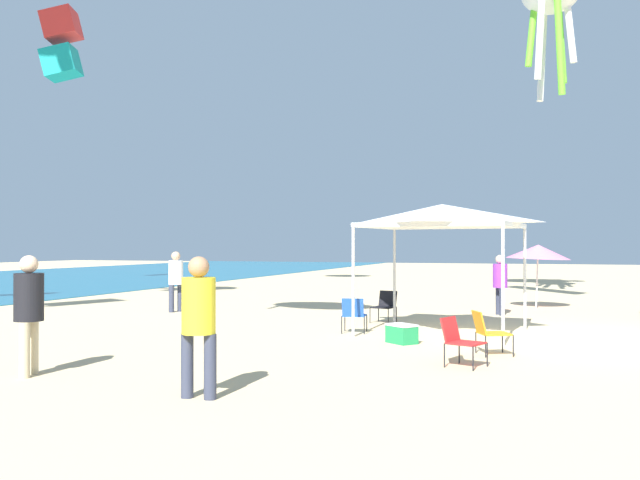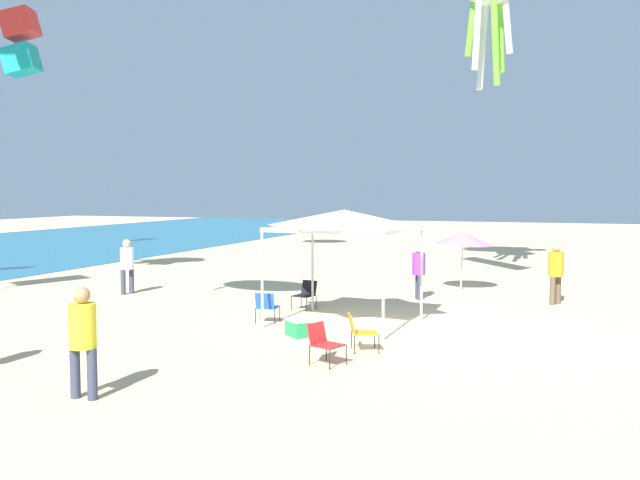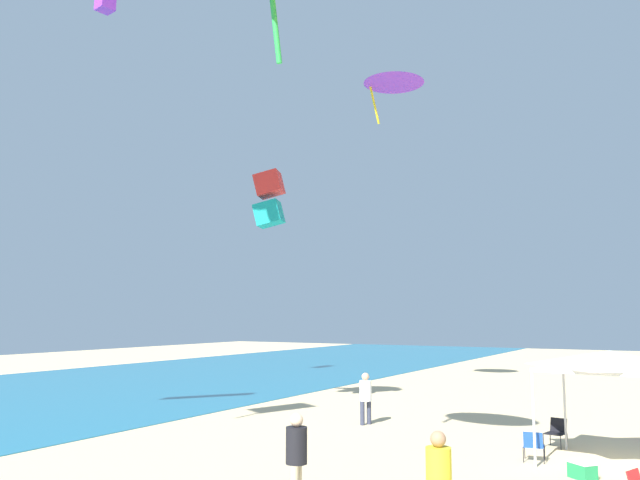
{
  "view_description": "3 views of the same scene",
  "coord_description": "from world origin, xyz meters",
  "px_view_note": "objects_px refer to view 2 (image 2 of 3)",
  "views": [
    {
      "loc": [
        -15.83,
        0.9,
        2.04
      ],
      "look_at": [
        0.05,
        6.21,
        2.15
      ],
      "focal_mm": 38.82,
      "sensor_mm": 36.0,
      "label": 1
    },
    {
      "loc": [
        -17.2,
        -2.29,
        3.49
      ],
      "look_at": [
        0.8,
        4.18,
        2.12
      ],
      "focal_mm": 39.67,
      "sensor_mm": 36.0,
      "label": 2
    },
    {
      "loc": [
        -18.81,
        1.37,
        3.91
      ],
      "look_at": [
        -0.16,
        11.98,
        6.4
      ],
      "focal_mm": 36.31,
      "sensor_mm": 36.0,
      "label": 3
    }
  ],
  "objects_px": {
    "folding_chair_right_of_tent": "(306,293)",
    "cooler_box": "(298,328)",
    "folding_chair_near_cooler": "(266,305)",
    "folding_chair_facing_ocean": "(360,330)",
    "person_far_stroller": "(419,267)",
    "folding_chair_left_of_tent": "(323,341)",
    "person_by_tent": "(83,333)",
    "beach_umbrella": "(463,238)",
    "person_beachcomber": "(556,268)",
    "canopy_tent": "(344,221)",
    "kite_box_red": "(21,42)",
    "person_watching_sky": "(127,262)"
  },
  "relations": [
    {
      "from": "folding_chair_facing_ocean",
      "to": "beach_umbrella",
      "type": "bearing_deg",
      "value": -29.18
    },
    {
      "from": "beach_umbrella",
      "to": "person_beachcomber",
      "type": "height_order",
      "value": "beach_umbrella"
    },
    {
      "from": "folding_chair_right_of_tent",
      "to": "person_far_stroller",
      "type": "bearing_deg",
      "value": 57.59
    },
    {
      "from": "beach_umbrella",
      "to": "person_beachcomber",
      "type": "bearing_deg",
      "value": -124.4
    },
    {
      "from": "folding_chair_right_of_tent",
      "to": "canopy_tent",
      "type": "bearing_deg",
      "value": -34.8
    },
    {
      "from": "canopy_tent",
      "to": "person_far_stroller",
      "type": "bearing_deg",
      "value": -11.77
    },
    {
      "from": "person_beachcomber",
      "to": "folding_chair_left_of_tent",
      "type": "bearing_deg",
      "value": 2.87
    },
    {
      "from": "folding_chair_right_of_tent",
      "to": "person_far_stroller",
      "type": "height_order",
      "value": "person_far_stroller"
    },
    {
      "from": "folding_chair_left_of_tent",
      "to": "folding_chair_near_cooler",
      "type": "bearing_deg",
      "value": 58.98
    },
    {
      "from": "folding_chair_near_cooler",
      "to": "cooler_box",
      "type": "relative_size",
      "value": 1.11
    },
    {
      "from": "folding_chair_near_cooler",
      "to": "person_watching_sky",
      "type": "height_order",
      "value": "person_watching_sky"
    },
    {
      "from": "kite_box_red",
      "to": "canopy_tent",
      "type": "bearing_deg",
      "value": 56.28
    },
    {
      "from": "person_far_stroller",
      "to": "person_beachcomber",
      "type": "bearing_deg",
      "value": -106.71
    },
    {
      "from": "folding_chair_left_of_tent",
      "to": "person_beachcomber",
      "type": "distance_m",
      "value": 10.22
    },
    {
      "from": "folding_chair_right_of_tent",
      "to": "person_beachcomber",
      "type": "distance_m",
      "value": 7.63
    },
    {
      "from": "folding_chair_left_of_tent",
      "to": "folding_chair_right_of_tent",
      "type": "height_order",
      "value": "same"
    },
    {
      "from": "person_far_stroller",
      "to": "person_watching_sky",
      "type": "xyz_separation_m",
      "value": [
        -2.14,
        9.4,
        0.05
      ]
    },
    {
      "from": "canopy_tent",
      "to": "person_beachcomber",
      "type": "height_order",
      "value": "canopy_tent"
    },
    {
      "from": "folding_chair_facing_ocean",
      "to": "cooler_box",
      "type": "height_order",
      "value": "folding_chair_facing_ocean"
    },
    {
      "from": "folding_chair_left_of_tent",
      "to": "cooler_box",
      "type": "distance_m",
      "value": 2.78
    },
    {
      "from": "person_far_stroller",
      "to": "folding_chair_left_of_tent",
      "type": "bearing_deg",
      "value": 156.9
    },
    {
      "from": "canopy_tent",
      "to": "person_far_stroller",
      "type": "xyz_separation_m",
      "value": [
        4.69,
        -0.98,
        -1.66
      ]
    },
    {
      "from": "cooler_box",
      "to": "folding_chair_near_cooler",
      "type": "bearing_deg",
      "value": 47.79
    },
    {
      "from": "person_far_stroller",
      "to": "beach_umbrella",
      "type": "bearing_deg",
      "value": -44.32
    },
    {
      "from": "person_far_stroller",
      "to": "kite_box_red",
      "type": "bearing_deg",
      "value": 74.15
    },
    {
      "from": "person_by_tent",
      "to": "beach_umbrella",
      "type": "bearing_deg",
      "value": -106.7
    },
    {
      "from": "folding_chair_right_of_tent",
      "to": "person_by_tent",
      "type": "height_order",
      "value": "person_by_tent"
    },
    {
      "from": "folding_chair_left_of_tent",
      "to": "folding_chair_right_of_tent",
      "type": "distance_m",
      "value": 6.6
    },
    {
      "from": "cooler_box",
      "to": "person_watching_sky",
      "type": "relative_size",
      "value": 0.4
    },
    {
      "from": "beach_umbrella",
      "to": "person_far_stroller",
      "type": "bearing_deg",
      "value": 158.35
    },
    {
      "from": "folding_chair_facing_ocean",
      "to": "person_far_stroller",
      "type": "bearing_deg",
      "value": -22.89
    },
    {
      "from": "beach_umbrella",
      "to": "cooler_box",
      "type": "xyz_separation_m",
      "value": [
        -9.09,
        2.55,
        -1.61
      ]
    },
    {
      "from": "folding_chair_left_of_tent",
      "to": "folding_chair_facing_ocean",
      "type": "xyz_separation_m",
      "value": [
        1.33,
        -0.36,
        0.0
      ]
    },
    {
      "from": "cooler_box",
      "to": "person_far_stroller",
      "type": "distance_m",
      "value": 6.76
    },
    {
      "from": "kite_box_red",
      "to": "cooler_box",
      "type": "bearing_deg",
      "value": 48.03
    },
    {
      "from": "folding_chair_right_of_tent",
      "to": "cooler_box",
      "type": "bearing_deg",
      "value": -60.32
    },
    {
      "from": "folding_chair_near_cooler",
      "to": "folding_chair_left_of_tent",
      "type": "bearing_deg",
      "value": 120.05
    },
    {
      "from": "beach_umbrella",
      "to": "folding_chair_left_of_tent",
      "type": "xyz_separation_m",
      "value": [
        -11.43,
        1.08,
        -1.34
      ]
    },
    {
      "from": "folding_chair_near_cooler",
      "to": "person_beachcomber",
      "type": "bearing_deg",
      "value": -149.28
    },
    {
      "from": "canopy_tent",
      "to": "person_by_tent",
      "type": "relative_size",
      "value": 1.93
    },
    {
      "from": "folding_chair_right_of_tent",
      "to": "folding_chair_facing_ocean",
      "type": "bearing_deg",
      "value": -45.59
    },
    {
      "from": "canopy_tent",
      "to": "cooler_box",
      "type": "height_order",
      "value": "canopy_tent"
    },
    {
      "from": "person_by_tent",
      "to": "person_far_stroller",
      "type": "height_order",
      "value": "person_by_tent"
    },
    {
      "from": "canopy_tent",
      "to": "kite_box_red",
      "type": "xyz_separation_m",
      "value": [
        3.02,
        13.01,
        6.01
      ]
    },
    {
      "from": "folding_chair_near_cooler",
      "to": "person_watching_sky",
      "type": "distance_m",
      "value": 7.23
    },
    {
      "from": "folding_chair_near_cooler",
      "to": "folding_chair_facing_ocean",
      "type": "height_order",
      "value": "same"
    },
    {
      "from": "folding_chair_near_cooler",
      "to": "folding_chair_facing_ocean",
      "type": "relative_size",
      "value": 1.0
    },
    {
      "from": "person_watching_sky",
      "to": "kite_box_red",
      "type": "relative_size",
      "value": 0.77
    },
    {
      "from": "folding_chair_right_of_tent",
      "to": "kite_box_red",
      "type": "distance_m",
      "value": 13.98
    },
    {
      "from": "folding_chair_left_of_tent",
      "to": "folding_chair_right_of_tent",
      "type": "bearing_deg",
      "value": 44.49
    }
  ]
}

